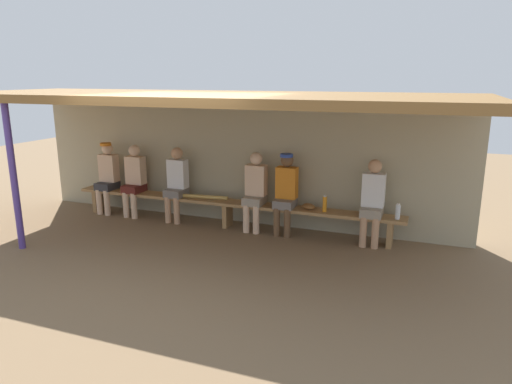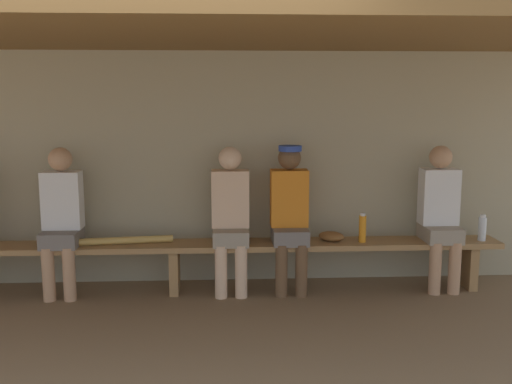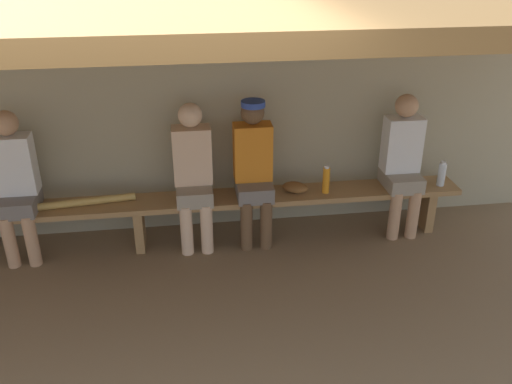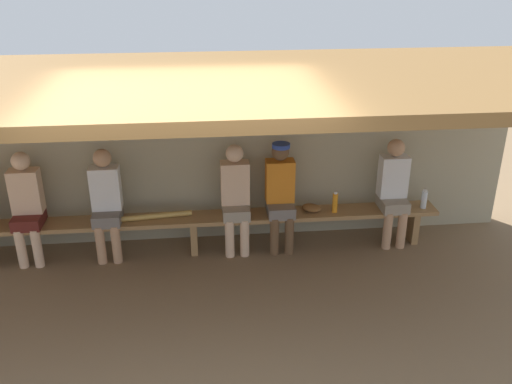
{
  "view_description": "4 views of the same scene",
  "coord_description": "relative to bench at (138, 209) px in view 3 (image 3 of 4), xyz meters",
  "views": [
    {
      "loc": [
        3.25,
        -5.58,
        2.56
      ],
      "look_at": [
        0.59,
        1.41,
        0.71
      ],
      "focal_mm": 32.78,
      "sensor_mm": 36.0,
      "label": 1
    },
    {
      "loc": [
        0.46,
        -3.8,
        1.81
      ],
      "look_at": [
        0.73,
        1.26,
        0.98
      ],
      "focal_mm": 42.23,
      "sensor_mm": 36.0,
      "label": 2
    },
    {
      "loc": [
        0.45,
        -2.96,
        2.72
      ],
      "look_at": [
        1.01,
        1.07,
        0.72
      ],
      "focal_mm": 38.86,
      "sensor_mm": 36.0,
      "label": 3
    },
    {
      "loc": [
        0.13,
        -4.56,
        3.48
      ],
      "look_at": [
        0.74,
        1.33,
        0.85
      ],
      "focal_mm": 39.57,
      "sensor_mm": 36.0,
      "label": 4
    }
  ],
  "objects": [
    {
      "name": "player_in_blue",
      "position": [
        -1.0,
        0.0,
        0.34
      ],
      "size": [
        0.34,
        0.42,
        1.34
      ],
      "color": "slate",
      "rests_on": "ground"
    },
    {
      "name": "baseball_glove_worn",
      "position": [
        1.45,
        0.01,
        0.12
      ],
      "size": [
        0.29,
        0.26,
        0.09
      ],
      "primitive_type": "ellipsoid",
      "rotation": [
        0.0,
        0.0,
        5.79
      ],
      "color": "brown",
      "rests_on": "bench"
    },
    {
      "name": "baseball_bat",
      "position": [
        -0.46,
        -0.0,
        0.11
      ],
      "size": [
        0.9,
        0.18,
        0.07
      ],
      "primitive_type": "cylinder",
      "rotation": [
        0.0,
        1.57,
        0.12
      ],
      "color": "tan",
      "rests_on": "bench"
    },
    {
      "name": "player_shirtless_tan",
      "position": [
        1.06,
        0.0,
        0.36
      ],
      "size": [
        0.34,
        0.42,
        1.34
      ],
      "color": "slate",
      "rests_on": "ground"
    },
    {
      "name": "player_in_red",
      "position": [
        0.52,
        0.0,
        0.34
      ],
      "size": [
        0.34,
        0.42,
        1.34
      ],
      "color": "gray",
      "rests_on": "ground"
    },
    {
      "name": "back_wall",
      "position": [
        0.0,
        0.45,
        0.71
      ],
      "size": [
        8.0,
        0.2,
        2.2
      ],
      "primitive_type": "cube",
      "color": "tan",
      "rests_on": "ground"
    },
    {
      "name": "bench",
      "position": [
        0.0,
        0.0,
        0.0
      ],
      "size": [
        6.0,
        0.36,
        0.46
      ],
      "color": "#9E7547",
      "rests_on": "ground"
    },
    {
      "name": "dugout_roof",
      "position": [
        0.0,
        -0.85,
        1.87
      ],
      "size": [
        8.0,
        2.8,
        0.12
      ],
      "primitive_type": "cube",
      "color": "brown",
      "rests_on": "back_wall"
    },
    {
      "name": "water_bottle_blue",
      "position": [
        2.84,
        -0.04,
        0.19
      ],
      "size": [
        0.07,
        0.07,
        0.24
      ],
      "color": "silver",
      "rests_on": "bench"
    },
    {
      "name": "ground_plane",
      "position": [
        0.0,
        -1.55,
        -0.39
      ],
      "size": [
        24.0,
        24.0,
        0.0
      ],
      "primitive_type": "plane",
      "color": "brown"
    },
    {
      "name": "water_bottle_orange",
      "position": [
        1.72,
        -0.04,
        0.2
      ],
      "size": [
        0.07,
        0.07,
        0.27
      ],
      "color": "orange",
      "rests_on": "bench"
    },
    {
      "name": "player_leftmost",
      "position": [
        2.46,
        0.0,
        0.34
      ],
      "size": [
        0.34,
        0.42,
        1.34
      ],
      "color": "gray",
      "rests_on": "ground"
    }
  ]
}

